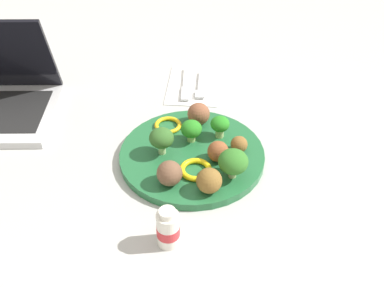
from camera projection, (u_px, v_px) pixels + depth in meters
name	position (u px, v px, depth m)	size (l,w,h in m)	color
ground_plane	(192.00, 158.00, 0.89)	(4.00, 4.00, 0.00)	#B2B2AD
plate	(192.00, 155.00, 0.89)	(0.28, 0.28, 0.02)	#236638
broccoli_floret_center	(191.00, 129.00, 0.90)	(0.04, 0.04, 0.05)	#9BC26B
broccoli_floret_mid_right	(220.00, 125.00, 0.90)	(0.04, 0.04, 0.05)	#A4BC73
broccoli_floret_front_right	(161.00, 138.00, 0.86)	(0.05, 0.05, 0.06)	#A8C882
broccoli_floret_mid_left	(233.00, 162.00, 0.81)	(0.05, 0.05, 0.06)	#A9B779
meatball_near_rim	(209.00, 181.00, 0.79)	(0.05, 0.05, 0.05)	brown
meatball_mid_right	(170.00, 173.00, 0.80)	(0.05, 0.05, 0.05)	brown
meatball_front_right	(239.00, 144.00, 0.88)	(0.03, 0.03, 0.03)	brown
meatball_far_rim	(218.00, 151.00, 0.85)	(0.04, 0.04, 0.04)	brown
meatball_center	(198.00, 114.00, 0.94)	(0.05, 0.05, 0.05)	brown
pepper_ring_mid_left	(196.00, 170.00, 0.84)	(0.06, 0.06, 0.01)	yellow
pepper_ring_center	(168.00, 125.00, 0.95)	(0.06, 0.06, 0.01)	yellow
napkin	(193.00, 86.00, 1.10)	(0.17, 0.12, 0.01)	white
fork	(201.00, 86.00, 1.09)	(0.12, 0.03, 0.01)	silver
knife	(186.00, 85.00, 1.09)	(0.15, 0.03, 0.01)	white
yogurt_bottle	(168.00, 228.00, 0.71)	(0.04, 0.04, 0.07)	white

